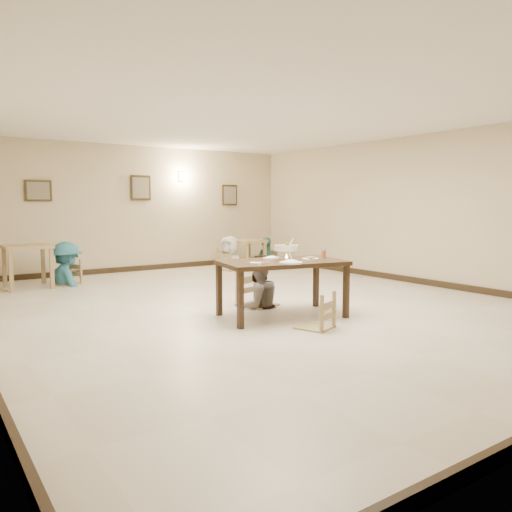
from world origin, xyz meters
TOP-DOWN VIEW (x-y plane):
  - floor at (0.00, 0.00)m, footprint 10.00×10.00m
  - ceiling at (0.00, 0.00)m, footprint 10.00×10.00m
  - wall_back at (0.00, 5.00)m, footprint 10.00×0.00m
  - wall_right at (4.00, 0.00)m, footprint 0.00×10.00m
  - baseboard_back at (0.00, 4.97)m, footprint 8.00×0.06m
  - baseboard_right at (3.97, 0.00)m, footprint 0.06×10.00m
  - picture_a at (-2.20, 4.96)m, footprint 0.55×0.04m
  - picture_b at (0.10, 4.96)m, footprint 0.50×0.04m
  - picture_c at (2.60, 4.96)m, footprint 0.45×0.04m
  - wall_sconce at (1.20, 4.96)m, footprint 0.16×0.05m
  - main_table at (-0.12, -0.93)m, footprint 1.89×1.30m
  - chair_far at (0.02, -0.10)m, footprint 0.51×0.51m
  - chair_near at (-0.18, -1.70)m, footprint 0.43×0.43m
  - main_diner at (-0.02, -0.17)m, footprint 0.80×0.63m
  - curry_warmer at (-0.08, -0.98)m, footprint 0.39×0.34m
  - rice_plate_far at (-0.12, -0.65)m, footprint 0.26×0.26m
  - rice_plate_near at (-0.24, -1.28)m, footprint 0.32×0.32m
  - fried_plate at (0.27, -1.09)m, footprint 0.27×0.27m
  - chili_dish at (-0.50, -1.02)m, footprint 0.11×0.11m
  - napkin_cutlery at (-0.70, -1.09)m, footprint 0.20×0.23m
  - drink_glass at (0.60, -1.01)m, footprint 0.07×0.07m
  - bg_table_left at (-2.67, 3.81)m, footprint 0.85×0.85m
  - bg_table_right at (2.44, 3.83)m, footprint 0.82×0.82m
  - bg_chair_lr at (-1.96, 3.80)m, footprint 0.45×0.45m
  - bg_chair_rl at (1.90, 3.83)m, footprint 0.48×0.48m
  - bg_chair_rr at (2.97, 3.77)m, footprint 0.48×0.48m
  - bg_diner_b at (-1.96, 3.80)m, footprint 0.93×1.25m
  - bg_diner_c at (1.90, 3.83)m, footprint 0.80×0.96m
  - bg_diner_d at (2.97, 3.77)m, footprint 0.52×0.95m

SIDE VIEW (x-z plane):
  - floor at x=0.00m, z-range 0.00..0.00m
  - baseboard_back at x=0.00m, z-range 0.00..0.12m
  - baseboard_right at x=3.97m, z-range 0.00..0.12m
  - chair_near at x=-0.18m, z-range 0.00..0.90m
  - bg_chair_lr at x=-1.96m, z-range 0.00..0.95m
  - bg_chair_rr at x=2.97m, z-range 0.00..1.01m
  - bg_chair_rl at x=1.90m, z-range 0.00..1.02m
  - chair_far at x=0.02m, z-range 0.00..1.09m
  - bg_table_right at x=2.44m, z-range 0.23..0.95m
  - bg_table_left at x=-2.67m, z-range 0.28..1.11m
  - main_table at x=-0.12m, z-range 0.32..1.14m
  - bg_diner_d at x=2.97m, z-range 0.00..1.54m
  - main_diner at x=-0.02m, z-range 0.00..1.63m
  - chili_dish at x=-0.50m, z-range 0.81..0.84m
  - rice_plate_far at x=-0.12m, z-range 0.80..0.86m
  - napkin_cutlery at x=-0.70m, z-range 0.81..0.84m
  - rice_plate_near at x=-0.24m, z-range 0.79..0.87m
  - fried_plate at x=0.27m, z-range 0.80..0.86m
  - bg_diner_c at x=1.90m, z-range 0.00..1.67m
  - bg_diner_b at x=-1.96m, z-range 0.00..1.73m
  - drink_glass at x=0.60m, z-range 0.81..0.95m
  - curry_warmer at x=-0.08m, z-range 0.84..1.15m
  - wall_back at x=0.00m, z-range -3.50..6.50m
  - wall_right at x=4.00m, z-range -3.50..6.50m
  - picture_c at x=2.60m, z-range 1.57..2.12m
  - picture_a at x=-2.20m, z-range 1.67..2.12m
  - picture_b at x=0.10m, z-range 1.70..2.30m
  - wall_sconce at x=1.20m, z-range 2.19..2.41m
  - ceiling at x=0.00m, z-range 3.00..3.00m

